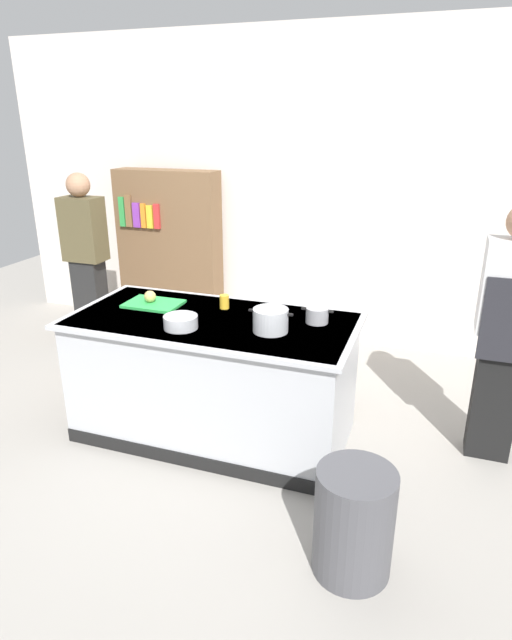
# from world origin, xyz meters

# --- Properties ---
(ground_plane) EXTENTS (10.00, 10.00, 0.00)m
(ground_plane) POSITION_xyz_m (0.00, 0.00, 0.00)
(ground_plane) COLOR #9E9991
(back_wall) EXTENTS (6.40, 0.12, 3.00)m
(back_wall) POSITION_xyz_m (0.00, 2.10, 1.50)
(back_wall) COLOR silver
(back_wall) RESTS_ON ground_plane
(counter_island) EXTENTS (1.98, 0.98, 0.90)m
(counter_island) POSITION_xyz_m (0.00, -0.00, 0.47)
(counter_island) COLOR #B7BABF
(counter_island) RESTS_ON ground_plane
(cutting_board) EXTENTS (0.40, 0.28, 0.02)m
(cutting_board) POSITION_xyz_m (-0.52, 0.12, 0.91)
(cutting_board) COLOR green
(cutting_board) RESTS_ON counter_island
(onion) EXTENTS (0.09, 0.09, 0.09)m
(onion) POSITION_xyz_m (-0.54, 0.12, 0.96)
(onion) COLOR tan
(onion) RESTS_ON cutting_board
(stock_pot) EXTENTS (0.29, 0.23, 0.15)m
(stock_pot) POSITION_xyz_m (0.45, -0.09, 0.98)
(stock_pot) COLOR #B7BABF
(stock_pot) RESTS_ON counter_island
(sauce_pan) EXTENTS (0.22, 0.15, 0.10)m
(sauce_pan) POSITION_xyz_m (0.69, 0.17, 0.95)
(sauce_pan) COLOR #99999E
(sauce_pan) RESTS_ON counter_island
(mixing_bowl) EXTENTS (0.22, 0.22, 0.08)m
(mixing_bowl) POSITION_xyz_m (-0.12, -0.22, 0.94)
(mixing_bowl) COLOR #B7BABF
(mixing_bowl) RESTS_ON counter_island
(juice_cup) EXTENTS (0.07, 0.07, 0.10)m
(juice_cup) POSITION_xyz_m (-0.00, 0.23, 0.95)
(juice_cup) COLOR yellow
(juice_cup) RESTS_ON counter_island
(trash_bin) EXTENTS (0.40, 0.40, 0.59)m
(trash_bin) POSITION_xyz_m (1.17, -0.95, 0.29)
(trash_bin) COLOR #4C4C51
(trash_bin) RESTS_ON ground_plane
(person_chef) EXTENTS (0.38, 0.25, 1.72)m
(person_chef) POSITION_xyz_m (1.88, 0.39, 0.91)
(person_chef) COLOR black
(person_chef) RESTS_ON ground_plane
(person_guest) EXTENTS (0.38, 0.24, 1.72)m
(person_guest) POSITION_xyz_m (-1.79, 1.08, 0.91)
(person_guest) COLOR #242424
(person_guest) RESTS_ON ground_plane
(bookshelf) EXTENTS (1.10, 0.31, 1.70)m
(bookshelf) POSITION_xyz_m (-1.28, 1.80, 0.85)
(bookshelf) COLOR brown
(bookshelf) RESTS_ON ground_plane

